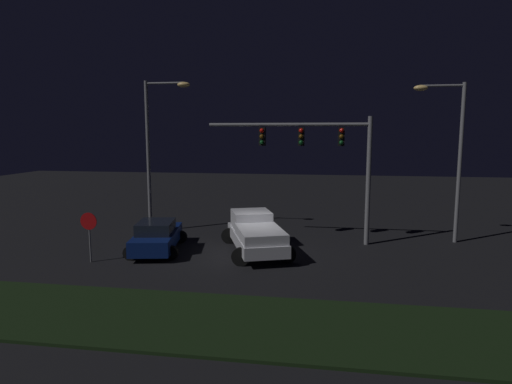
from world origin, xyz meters
TOP-DOWN VIEW (x-y plane):
  - ground_plane at (0.00, 0.00)m, footprint 80.00×80.00m
  - grass_median at (0.00, -7.59)m, footprint 22.74×4.19m
  - pickup_truck at (-0.29, 0.43)m, footprint 4.05×5.76m
  - car_sedan at (-4.98, -0.27)m, footprint 3.00×4.66m
  - traffic_signal_gantry at (2.70, 2.60)m, footprint 8.32×0.56m
  - street_lamp_left at (-6.43, 3.66)m, footprint 2.63×0.44m
  - street_lamp_right at (9.29, 3.81)m, footprint 2.54×0.44m
  - stop_sign at (-7.21, -2.43)m, footprint 0.76×0.08m

SIDE VIEW (x-z plane):
  - ground_plane at x=0.00m, z-range 0.00..0.00m
  - grass_median at x=0.00m, z-range 0.00..0.10m
  - car_sedan at x=-4.98m, z-range -0.02..1.49m
  - pickup_truck at x=-0.29m, z-range 0.10..1.90m
  - stop_sign at x=-7.21m, z-range 0.45..2.68m
  - traffic_signal_gantry at x=2.70m, z-range 1.65..8.15m
  - street_lamp_right at x=9.29m, z-range 1.05..9.24m
  - street_lamp_left at x=-6.43m, z-range 1.08..9.62m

